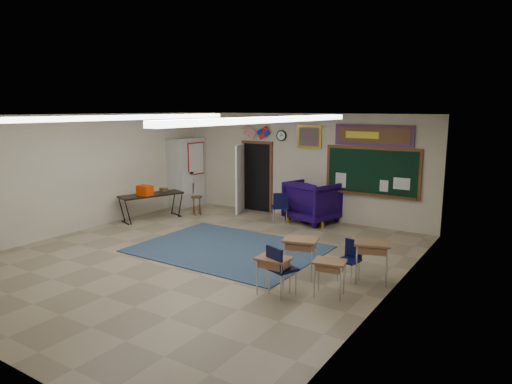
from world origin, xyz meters
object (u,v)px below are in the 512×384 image
Objects in this scene: student_desk_front_right at (372,260)px; folding_table at (151,205)px; wingback_armchair at (313,201)px; student_desk_front_left at (300,256)px; wooden_stool at (197,205)px.

folding_table is at bearing 151.65° from student_desk_front_right.
wingback_armchair is 1.71× the size of student_desk_front_left.
student_desk_front_right is 6.61m from wooden_stool.
folding_table is 3.38× the size of wooden_stool.
wingback_armchair is 4.59m from folding_table.
student_desk_front_left is at bearing 127.83° from wingback_armchair.
wingback_armchair is 0.67× the size of folding_table.
wingback_armchair is at bearing 49.26° from folding_table.
wingback_armchair is at bearing 98.09° from student_desk_front_left.
student_desk_front_left is 5.92m from folding_table.
student_desk_front_left is 5.71m from wooden_stool.
wooden_stool is (-4.94, 2.85, -0.13)m from student_desk_front_left.
folding_table is (-5.66, 1.71, -0.01)m from student_desk_front_left.
student_desk_front_right is 6.99m from folding_table.
student_desk_front_left is 1.33× the size of wooden_stool.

